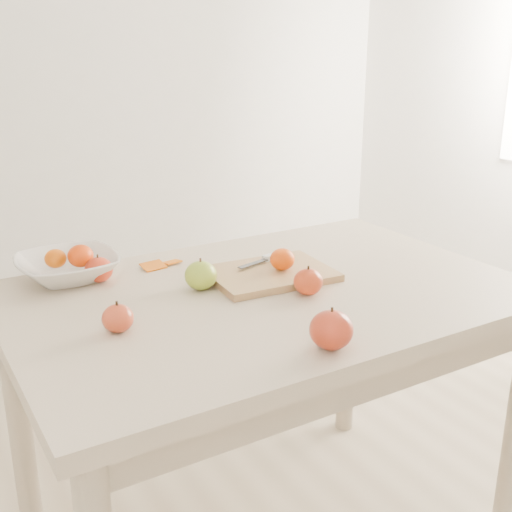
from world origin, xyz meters
TOP-DOWN VIEW (x-y plane):
  - table at (0.00, 0.00)m, footprint 1.20×0.80m
  - cutting_board at (0.05, 0.07)m, footprint 0.31×0.24m
  - board_tangerine at (0.08, 0.06)m, footprint 0.06×0.06m
  - fruit_bowl at (-0.38, 0.31)m, footprint 0.25×0.25m
  - bowl_tangerine_near at (-0.41, 0.32)m, footprint 0.05×0.05m
  - bowl_tangerine_far at (-0.35, 0.30)m, footprint 0.06×0.06m
  - orange_peel_a at (-0.17, 0.28)m, footprint 0.06×0.05m
  - orange_peel_b at (-0.12, 0.29)m, footprint 0.05×0.04m
  - paring_knife at (0.10, 0.14)m, footprint 0.17×0.06m
  - apple_green at (-0.13, 0.08)m, footprint 0.08×0.08m
  - apple_red_c at (-0.06, -0.32)m, footprint 0.08×0.08m
  - apple_red_a at (-0.32, 0.26)m, footprint 0.07×0.07m
  - apple_red_d at (-0.38, -0.04)m, footprint 0.06×0.06m
  - apple_red_e at (0.07, -0.07)m, footprint 0.07×0.07m

SIDE VIEW (x-z plane):
  - table at x=0.00m, z-range 0.28..1.03m
  - orange_peel_a at x=-0.17m, z-range 0.75..0.76m
  - orange_peel_b at x=-0.12m, z-range 0.75..0.76m
  - cutting_board at x=0.05m, z-range 0.75..0.77m
  - paring_knife at x=0.10m, z-range 0.77..0.78m
  - apple_red_d at x=-0.38m, z-range 0.75..0.81m
  - fruit_bowl at x=-0.38m, z-range 0.75..0.81m
  - apple_red_e at x=0.07m, z-range 0.75..0.81m
  - apple_red_a at x=-0.32m, z-range 0.75..0.81m
  - apple_green at x=-0.13m, z-range 0.75..0.82m
  - apple_red_c at x=-0.06m, z-range 0.75..0.83m
  - board_tangerine at x=0.08m, z-range 0.77..0.82m
  - bowl_tangerine_near at x=-0.41m, z-range 0.78..0.83m
  - bowl_tangerine_far at x=-0.35m, z-range 0.78..0.84m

